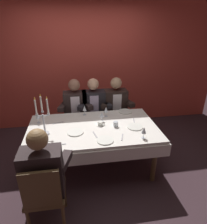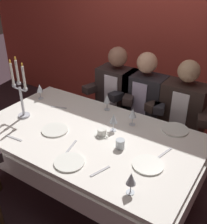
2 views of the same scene
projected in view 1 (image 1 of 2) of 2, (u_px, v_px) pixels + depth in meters
name	position (u px, v px, depth m)	size (l,w,h in m)	color
ground_plane	(94.00, 167.00, 3.25)	(12.00, 12.00, 0.00)	#3A282E
back_wall	(84.00, 64.00, 4.18)	(6.00, 0.12, 2.70)	#CB4438
dining_table	(93.00, 134.00, 2.99)	(1.94, 1.14, 0.74)	white
candelabra	(43.00, 118.00, 2.66)	(0.19, 0.11, 0.59)	silver
dinner_plate_0	(105.00, 140.00, 2.60)	(0.23, 0.23, 0.01)	white
dinner_plate_1	(75.00, 132.00, 2.79)	(0.23, 0.23, 0.01)	white
dinner_plate_2	(135.00, 127.00, 2.93)	(0.23, 0.23, 0.01)	white
dinner_plate_3	(125.00, 111.00, 3.43)	(0.23, 0.23, 0.01)	white
wine_glass_0	(106.00, 110.00, 3.23)	(0.07, 0.07, 0.16)	silver
wine_glass_1	(84.00, 108.00, 3.28)	(0.07, 0.07, 0.16)	silver
wine_glass_2	(102.00, 115.00, 3.06)	(0.07, 0.07, 0.16)	silver
wine_glass_3	(144.00, 130.00, 2.61)	(0.07, 0.07, 0.16)	silver
wine_glass_4	(38.00, 116.00, 3.01)	(0.07, 0.07, 0.16)	silver
water_tumbler_0	(116.00, 124.00, 2.94)	(0.07, 0.07, 0.08)	silver
coffee_cup_0	(100.00, 123.00, 2.98)	(0.13, 0.12, 0.06)	white
spoon_0	(134.00, 121.00, 3.12)	(0.17, 0.02, 0.01)	#B7B7BC
fork_1	(122.00, 137.00, 2.68)	(0.17, 0.02, 0.01)	#B7B7BC
knife_2	(95.00, 135.00, 2.73)	(0.19, 0.02, 0.01)	#B7B7BC
fork_3	(59.00, 145.00, 2.51)	(0.17, 0.02, 0.01)	#B7B7BC
fork_4	(58.00, 123.00, 3.06)	(0.17, 0.02, 0.01)	#B7B7BC
seated_diner_0	(42.00, 172.00, 2.06)	(0.63, 0.48, 1.24)	brown
seated_diner_1	(75.00, 106.00, 3.71)	(0.63, 0.48, 1.24)	brown
seated_diner_2	(94.00, 104.00, 3.75)	(0.63, 0.48, 1.24)	brown
seated_diner_3	(116.00, 103.00, 3.81)	(0.63, 0.48, 1.24)	brown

